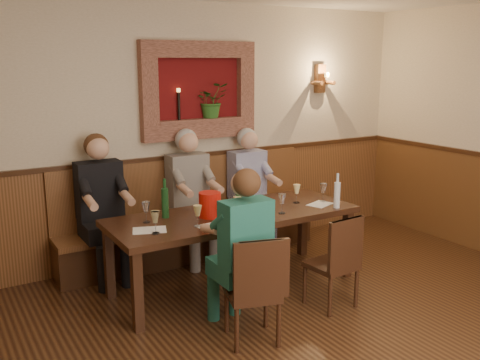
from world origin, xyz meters
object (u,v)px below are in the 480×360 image
at_px(dining_table, 234,220).
at_px(bench, 191,229).
at_px(wine_bottle_green_b, 165,202).
at_px(spittoon_bucket, 210,205).
at_px(water_bottle, 337,194).
at_px(wine_bottle_green_a, 239,200).
at_px(chair_near_left, 253,310).
at_px(chair_near_right, 332,280).
at_px(person_bench_mid, 192,208).
at_px(person_bench_right, 251,200).
at_px(person_chair_front, 240,265).
at_px(person_bench_left, 104,221).

relative_size(dining_table, bench, 0.80).
bearing_deg(dining_table, wine_bottle_green_b, 163.02).
xyz_separation_m(dining_table, bench, (0.00, 0.94, -0.35)).
relative_size(spittoon_bucket, water_bottle, 0.67).
height_order(bench, wine_bottle_green_a, wine_bottle_green_a).
relative_size(chair_near_left, wine_bottle_green_b, 2.39).
xyz_separation_m(chair_near_left, spittoon_bucket, (0.14, 0.98, 0.61)).
distance_m(chair_near_right, wine_bottle_green_b, 1.67).
relative_size(dining_table, wine_bottle_green_b, 6.52).
distance_m(person_bench_mid, spittoon_bucket, 0.90).
height_order(chair_near_left, water_bottle, water_bottle).
distance_m(chair_near_left, person_bench_mid, 1.88).
relative_size(person_bench_right, wine_bottle_green_a, 3.84).
bearing_deg(wine_bottle_green_b, chair_near_right, -41.24).
bearing_deg(wine_bottle_green_a, chair_near_right, -53.87).
relative_size(spittoon_bucket, wine_bottle_green_a, 0.63).
xyz_separation_m(bench, wine_bottle_green_b, (-0.62, -0.75, 0.57)).
bearing_deg(wine_bottle_green_a, wine_bottle_green_b, 155.54).
distance_m(chair_near_right, person_chair_front, 0.99).
bearing_deg(chair_near_right, water_bottle, 43.02).
bearing_deg(person_chair_front, person_bench_left, 111.01).
bearing_deg(chair_near_left, person_chair_front, 104.92).
height_order(chair_near_left, person_bench_right, person_bench_right).
distance_m(spittoon_bucket, wine_bottle_green_a, 0.28).
distance_m(person_bench_right, spittoon_bucket, 1.32).
xyz_separation_m(chair_near_right, spittoon_bucket, (-0.79, 0.82, 0.62)).
distance_m(bench, person_bench_left, 1.06).
bearing_deg(chair_near_left, chair_near_right, 25.70).
bearing_deg(water_bottle, wine_bottle_green_b, 160.77).
relative_size(bench, water_bottle, 8.67).
xyz_separation_m(person_bench_left, spittoon_bucket, (0.76, -0.84, 0.25)).
bearing_deg(person_bench_left, water_bottle, -31.20).
relative_size(chair_near_left, person_bench_left, 0.60).
bearing_deg(spittoon_bucket, bench, 74.80).
bearing_deg(water_bottle, dining_table, 159.35).
height_order(dining_table, chair_near_right, chair_near_right).
bearing_deg(wine_bottle_green_b, person_chair_front, -76.89).
xyz_separation_m(person_bench_right, spittoon_bucket, (-0.98, -0.84, 0.28)).
relative_size(chair_near_right, wine_bottle_green_b, 2.33).
xyz_separation_m(chair_near_right, person_bench_right, (0.18, 1.66, 0.34)).
distance_m(bench, water_bottle, 1.72).
bearing_deg(person_bench_left, dining_table, -39.45).
height_order(wine_bottle_green_a, water_bottle, wine_bottle_green_a).
xyz_separation_m(chair_near_right, person_bench_left, (-1.55, 1.66, 0.36)).
xyz_separation_m(bench, person_chair_front, (-0.40, -1.72, 0.24)).
bearing_deg(dining_table, water_bottle, -20.65).
relative_size(bench, chair_near_right, 3.50).
bearing_deg(chair_near_right, wine_bottle_green_b, 134.51).
relative_size(bench, person_bench_left, 2.03).
height_order(spittoon_bucket, wine_bottle_green_b, wine_bottle_green_b).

